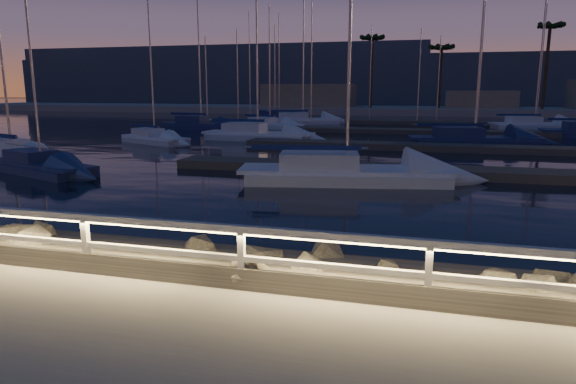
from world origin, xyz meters
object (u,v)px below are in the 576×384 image
at_px(sailboat_a, 10,155).
at_px(sailboat_j, 268,124).
at_px(sailboat_b, 39,164).
at_px(sailboat_g, 471,139).
at_px(sailboat_f, 255,134).
at_px(sailboat_e, 153,138).
at_px(sailboat_i, 200,125).
at_px(sailboat_n, 301,120).
at_px(sailboat_k, 532,124).
at_px(sailboat_m, 274,116).
at_px(sailboat_c, 341,171).
at_px(guard_rail, 358,252).

bearing_deg(sailboat_a, sailboat_j, 95.78).
relative_size(sailboat_b, sailboat_g, 0.75).
distance_m(sailboat_f, sailboat_g, 15.52).
bearing_deg(sailboat_e, sailboat_b, -58.30).
xyz_separation_m(sailboat_i, sailboat_n, (7.48, 9.86, -0.00)).
xyz_separation_m(sailboat_b, sailboat_k, (26.99, 34.85, 0.04)).
bearing_deg(sailboat_n, sailboat_a, -126.74).
bearing_deg(sailboat_m, sailboat_c, -78.81).
bearing_deg(sailboat_b, sailboat_i, 118.75).
relative_size(sailboat_e, sailboat_g, 0.70).
bearing_deg(sailboat_f, sailboat_e, -143.37).
distance_m(sailboat_k, sailboat_n, 23.20).
distance_m(guard_rail, sailboat_a, 24.65).
relative_size(sailboat_c, sailboat_g, 1.02).
xyz_separation_m(guard_rail, sailboat_n, (-12.66, 47.24, -0.92)).
bearing_deg(sailboat_f, guard_rail, -65.16).
height_order(sailboat_j, sailboat_k, sailboat_k).
relative_size(sailboat_f, sailboat_j, 1.23).
distance_m(sailboat_c, sailboat_g, 17.55).
relative_size(sailboat_g, sailboat_j, 1.27).
height_order(sailboat_i, sailboat_m, sailboat_i).
xyz_separation_m(sailboat_f, sailboat_m, (-6.36, 25.69, -0.04)).
xyz_separation_m(sailboat_j, sailboat_n, (1.59, 6.78, 0.05)).
xyz_separation_m(sailboat_c, sailboat_k, (13.05, 33.53, -0.02)).
bearing_deg(sailboat_f, sailboat_b, -102.28).
bearing_deg(sailboat_c, sailboat_b, 174.42).
relative_size(sailboat_i, sailboat_n, 0.93).
bearing_deg(sailboat_j, sailboat_c, -48.19).
distance_m(sailboat_c, sailboat_m, 44.43).
distance_m(sailboat_c, sailboat_n, 35.35).
distance_m(sailboat_b, sailboat_g, 26.86).
bearing_deg(sailboat_j, sailboat_b, -76.06).
bearing_deg(guard_rail, sailboat_c, 100.67).
height_order(sailboat_e, sailboat_f, sailboat_f).
bearing_deg(sailboat_c, sailboat_k, 57.76).
bearing_deg(sailboat_j, sailboat_n, 95.21).
xyz_separation_m(sailboat_e, sailboat_j, (3.76, 15.34, 0.01)).
xyz_separation_m(sailboat_a, sailboat_e, (2.11, 10.92, -0.05)).
bearing_deg(sailboat_i, sailboat_j, 35.74).
height_order(sailboat_i, sailboat_n, sailboat_n).
bearing_deg(sailboat_f, sailboat_k, 41.23).
bearing_deg(guard_rail, sailboat_e, 125.64).
bearing_deg(sailboat_j, sailboat_k, 32.99).
bearing_deg(sailboat_b, sailboat_g, 61.73).
bearing_deg(sailboat_k, sailboat_a, -146.27).
height_order(sailboat_f, sailboat_n, sailboat_f).
height_order(sailboat_c, sailboat_k, sailboat_c).
height_order(guard_rail, sailboat_g, sailboat_g).
bearing_deg(sailboat_f, sailboat_g, 4.75).
distance_m(sailboat_c, sailboat_f, 18.40).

